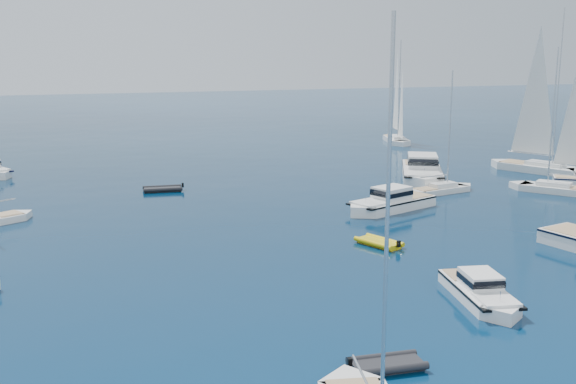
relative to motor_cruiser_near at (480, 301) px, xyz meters
name	(u,v)px	position (x,y,z in m)	size (l,w,h in m)	color
ground	(412,335)	(-5.99, -2.92, 0.00)	(400.00, 400.00, 0.00)	navy
motor_cruiser_near	(480,301)	(0.00, 0.00, 0.00)	(2.45, 8.01, 2.10)	white
motor_cruiser_centre	(390,210)	(5.44, 21.71, 0.00)	(3.08, 10.05, 2.64)	white
motor_cruiser_distant	(422,180)	(15.32, 33.35, 0.00)	(4.11, 13.42, 3.52)	white
sailboat_mid_r	(558,193)	(24.59, 22.97, 0.00)	(2.60, 9.99, 14.68)	silver
sailboat_centre	(441,193)	(13.67, 26.79, 0.00)	(2.19, 8.42, 12.37)	silver
sailboat_sails_r	(540,172)	(30.65, 33.08, 0.00)	(3.37, 12.98, 19.08)	silver
sailboat_sails_far	(396,142)	(27.04, 61.59, 0.00)	(2.80, 10.78, 15.84)	white
tender_yellow	(379,245)	(-0.45, 11.93, 0.00)	(1.99, 3.63, 0.95)	gold
tender_grey_near	(387,369)	(-8.84, -5.84, 0.00)	(1.94, 3.52, 0.95)	black
tender_grey_far	(163,191)	(-12.30, 36.43, 0.00)	(2.18, 4.04, 0.95)	black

